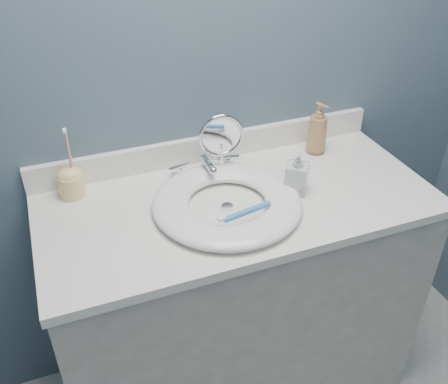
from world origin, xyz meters
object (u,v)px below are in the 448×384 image
soap_bottle_clear (297,172)px  makeup_mirror (221,143)px  soap_bottle_amber (318,128)px  toothbrush_holder (71,181)px

soap_bottle_clear → makeup_mirror: bearing=175.1°
soap_bottle_amber → soap_bottle_clear: 0.27m
makeup_mirror → soap_bottle_amber: makeup_mirror is taller
makeup_mirror → soap_bottle_amber: 0.37m
makeup_mirror → toothbrush_holder: 0.48m
toothbrush_holder → soap_bottle_amber: bearing=-2.0°
makeup_mirror → soap_bottle_clear: 0.26m
soap_bottle_amber → makeup_mirror: bearing=166.5°
makeup_mirror → soap_bottle_clear: (0.18, -0.18, -0.05)m
soap_bottle_clear → toothbrush_holder: size_ratio=0.63×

